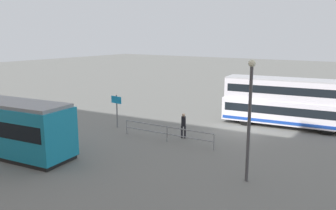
{
  "coord_description": "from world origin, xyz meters",
  "views": [
    {
      "loc": [
        -9.47,
        23.81,
        7.15
      ],
      "look_at": [
        3.98,
        3.69,
        2.21
      ],
      "focal_mm": 36.63,
      "sensor_mm": 36.0,
      "label": 1
    }
  ],
  "objects_px": {
    "double_decker_bus": "(290,103)",
    "pedestrian_near_railing": "(184,124)",
    "info_sign": "(117,105)",
    "street_lamp": "(250,111)"
  },
  "relations": [
    {
      "from": "pedestrian_near_railing",
      "to": "street_lamp",
      "type": "height_order",
      "value": "street_lamp"
    },
    {
      "from": "pedestrian_near_railing",
      "to": "info_sign",
      "type": "relative_size",
      "value": 0.7
    },
    {
      "from": "double_decker_bus",
      "to": "info_sign",
      "type": "height_order",
      "value": "double_decker_bus"
    },
    {
      "from": "double_decker_bus",
      "to": "pedestrian_near_railing",
      "type": "height_order",
      "value": "double_decker_bus"
    },
    {
      "from": "double_decker_bus",
      "to": "pedestrian_near_railing",
      "type": "distance_m",
      "value": 9.01
    },
    {
      "from": "pedestrian_near_railing",
      "to": "info_sign",
      "type": "distance_m",
      "value": 5.94
    },
    {
      "from": "info_sign",
      "to": "street_lamp",
      "type": "relative_size",
      "value": 0.43
    },
    {
      "from": "double_decker_bus",
      "to": "street_lamp",
      "type": "bearing_deg",
      "value": 95.11
    },
    {
      "from": "double_decker_bus",
      "to": "info_sign",
      "type": "bearing_deg",
      "value": 34.06
    },
    {
      "from": "pedestrian_near_railing",
      "to": "street_lamp",
      "type": "relative_size",
      "value": 0.3
    }
  ]
}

